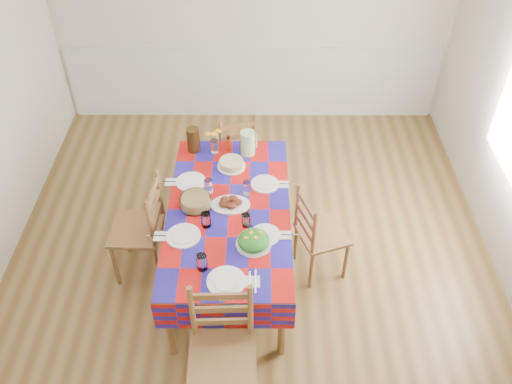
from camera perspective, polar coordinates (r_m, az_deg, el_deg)
room at (r=4.11m, az=-0.67°, el=4.52°), size 4.58×5.08×2.78m
wainscot at (r=6.66m, az=-0.35°, el=11.64°), size 4.41×0.06×0.92m
dining_table at (r=4.55m, az=-2.86°, el=-2.57°), size 1.03×1.91×0.74m
setting_near_head at (r=3.99m, az=-3.99°, el=-8.62°), size 0.47×0.31×0.14m
setting_left_near at (r=4.31m, az=-6.87°, el=-3.98°), size 0.50×0.30×0.13m
setting_left_far at (r=4.72m, az=-6.28°, el=0.94°), size 0.48×0.29×0.13m
setting_right_near at (r=4.29m, az=0.30°, el=-3.96°), size 0.46×0.26×0.12m
setting_right_far at (r=4.67m, az=0.33°, el=0.72°), size 0.46×0.27×0.12m
meat_platter at (r=4.51m, az=-2.72°, el=-1.18°), size 0.33×0.24×0.06m
salad_platter at (r=4.18m, az=-0.25°, el=-5.15°), size 0.28×0.28×0.12m
pasta_bowl at (r=4.52m, az=-6.37°, el=-1.02°), size 0.26×0.26×0.09m
cake at (r=4.89m, az=-2.61°, el=2.97°), size 0.26×0.26×0.07m
serving_utensils at (r=4.43m, az=-1.04°, el=-2.50°), size 0.13×0.28×0.01m
flower_vase at (r=5.04m, az=-4.42°, el=5.17°), size 0.15×0.12×0.24m
hot_sauce at (r=5.07m, az=-2.91°, el=5.19°), size 0.04×0.04×0.15m
green_pitcher at (r=5.00m, az=-0.87°, el=5.20°), size 0.14×0.14×0.23m
tea_pitcher at (r=5.06m, az=-6.61°, el=5.48°), size 0.12×0.12×0.24m
name_card at (r=3.88m, az=-3.33°, el=-11.15°), size 0.08×0.03×0.02m
chair_near at (r=3.92m, az=-3.54°, el=-16.46°), size 0.47×0.45×1.04m
chair_far at (r=5.60m, az=-2.17°, el=4.55°), size 0.49×0.48×0.91m
chair_left at (r=4.76m, az=-11.93°, el=-3.86°), size 0.45×0.47×1.02m
chair_right at (r=4.71m, az=6.54°, el=-4.48°), size 0.50×0.52×0.92m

